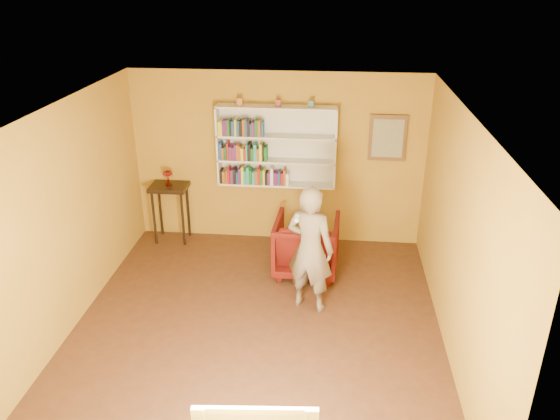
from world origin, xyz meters
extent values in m
cube|color=#3F2414|center=(0.00, 0.00, -0.06)|extent=(5.30, 5.80, 0.12)
cube|color=#A3771E|center=(0.00, 2.52, 1.35)|extent=(5.30, 0.04, 2.70)
cube|color=#A3771E|center=(0.00, -2.52, 1.35)|extent=(5.30, 0.04, 2.70)
cube|color=#A3771E|center=(-2.27, 0.00, 1.35)|extent=(0.04, 5.80, 2.70)
cube|color=#A3771E|center=(2.27, 0.00, 1.35)|extent=(0.04, 5.80, 2.70)
cube|color=silver|center=(0.00, 0.00, 2.73)|extent=(5.30, 5.80, 0.06)
cube|color=silver|center=(0.00, 2.48, 1.60)|extent=(1.80, 0.03, 1.20)
cube|color=silver|center=(-0.89, 2.35, 1.60)|extent=(0.03, 0.28, 1.20)
cube|color=silver|center=(0.89, 2.35, 1.60)|extent=(0.03, 0.28, 1.20)
cube|color=silver|center=(0.00, 2.35, 1.00)|extent=(1.80, 0.28, 0.03)
cube|color=silver|center=(0.00, 2.35, 1.38)|extent=(1.80, 0.28, 0.03)
cube|color=silver|center=(0.00, 2.35, 1.76)|extent=(1.80, 0.28, 0.03)
cube|color=silver|center=(0.00, 2.35, 2.20)|extent=(1.80, 0.28, 0.03)
cube|color=black|center=(-0.85, 2.31, 1.12)|extent=(0.03, 0.18, 0.21)
cube|color=brown|center=(-0.81, 2.30, 1.11)|extent=(0.04, 0.16, 0.19)
cube|color=brown|center=(-0.76, 2.31, 1.12)|extent=(0.03, 0.17, 0.21)
cube|color=#A41919|center=(-0.73, 2.31, 1.14)|extent=(0.03, 0.19, 0.25)
cube|color=#592061|center=(-0.68, 2.31, 1.12)|extent=(0.04, 0.17, 0.22)
cube|color=black|center=(-0.64, 2.31, 1.13)|extent=(0.04, 0.17, 0.24)
cube|color=navy|center=(-0.60, 2.31, 1.11)|extent=(0.03, 0.17, 0.19)
cube|color=#592061|center=(-0.56, 2.31, 1.14)|extent=(0.04, 0.19, 0.25)
cube|color=yellow|center=(-0.51, 2.31, 1.15)|extent=(0.03, 0.18, 0.27)
cube|color=teal|center=(-0.48, 2.31, 1.12)|extent=(0.03, 0.17, 0.21)
cube|color=teal|center=(-0.43, 2.30, 1.15)|extent=(0.04, 0.17, 0.27)
cube|color=#156225|center=(-0.39, 2.31, 1.13)|extent=(0.03, 0.18, 0.23)
cube|color=teal|center=(-0.34, 2.30, 1.12)|extent=(0.04, 0.16, 0.20)
cube|color=brown|center=(-0.30, 2.31, 1.13)|extent=(0.04, 0.18, 0.22)
cube|color=#A41919|center=(-0.26, 2.31, 1.14)|extent=(0.03, 0.18, 0.26)
cube|color=#156225|center=(-0.22, 2.30, 1.13)|extent=(0.03, 0.17, 0.23)
cube|color=yellow|center=(-0.18, 2.31, 1.13)|extent=(0.03, 0.19, 0.23)
cube|color=black|center=(-0.15, 2.31, 1.11)|extent=(0.03, 0.17, 0.19)
cube|color=#592061|center=(-0.11, 2.30, 1.11)|extent=(0.04, 0.16, 0.20)
cube|color=white|center=(-0.06, 2.31, 1.15)|extent=(0.04, 0.18, 0.27)
cube|color=#592061|center=(-0.02, 2.30, 1.11)|extent=(0.04, 0.15, 0.20)
cube|color=#592061|center=(0.02, 2.31, 1.11)|extent=(0.02, 0.17, 0.19)
cube|color=navy|center=(0.05, 2.30, 1.12)|extent=(0.03, 0.16, 0.22)
cube|color=#A41919|center=(0.09, 2.29, 1.11)|extent=(0.04, 0.14, 0.20)
cube|color=brown|center=(0.13, 2.31, 1.14)|extent=(0.03, 0.19, 0.25)
cube|color=white|center=(0.17, 2.31, 1.11)|extent=(0.04, 0.19, 0.20)
cube|color=navy|center=(-0.84, 2.31, 1.52)|extent=(0.04, 0.17, 0.26)
cube|color=brown|center=(-0.80, 2.30, 1.49)|extent=(0.03, 0.16, 0.19)
cube|color=#156225|center=(-0.76, 2.31, 1.50)|extent=(0.03, 0.19, 0.21)
cube|color=#A41919|center=(-0.73, 2.31, 1.53)|extent=(0.03, 0.18, 0.27)
cube|color=#592061|center=(-0.69, 2.31, 1.50)|extent=(0.04, 0.19, 0.21)
cube|color=#592061|center=(-0.65, 2.31, 1.49)|extent=(0.03, 0.18, 0.20)
cube|color=#592061|center=(-0.61, 2.29, 1.51)|extent=(0.03, 0.15, 0.24)
cube|color=brown|center=(-0.58, 2.31, 1.52)|extent=(0.04, 0.17, 0.24)
cube|color=brown|center=(-0.54, 2.31, 1.51)|extent=(0.03, 0.18, 0.23)
cube|color=yellow|center=(-0.51, 2.30, 1.49)|extent=(0.04, 0.16, 0.19)
cube|color=#A41919|center=(-0.47, 2.30, 1.49)|extent=(0.03, 0.15, 0.20)
cube|color=teal|center=(-0.44, 2.31, 1.52)|extent=(0.02, 0.17, 0.25)
cube|color=black|center=(-0.40, 2.31, 1.53)|extent=(0.04, 0.19, 0.27)
cube|color=#156225|center=(-0.36, 2.30, 1.49)|extent=(0.04, 0.16, 0.19)
cube|color=teal|center=(-0.31, 2.30, 1.52)|extent=(0.04, 0.17, 0.26)
cube|color=brown|center=(-0.27, 2.31, 1.49)|extent=(0.04, 0.18, 0.19)
cube|color=yellow|center=(-0.23, 2.30, 1.53)|extent=(0.04, 0.16, 0.26)
cube|color=black|center=(-0.19, 2.31, 1.52)|extent=(0.02, 0.18, 0.25)
cube|color=#156225|center=(-0.15, 2.30, 1.51)|extent=(0.04, 0.16, 0.22)
cube|color=yellow|center=(-0.84, 2.29, 1.88)|extent=(0.03, 0.14, 0.21)
cube|color=yellow|center=(-0.81, 2.31, 1.88)|extent=(0.03, 0.18, 0.21)
cube|color=#592061|center=(-0.78, 2.30, 1.89)|extent=(0.03, 0.15, 0.23)
cube|color=#592061|center=(-0.74, 2.29, 1.89)|extent=(0.03, 0.15, 0.23)
cube|color=#156225|center=(-0.71, 2.31, 1.89)|extent=(0.03, 0.18, 0.23)
cube|color=black|center=(-0.67, 2.31, 1.89)|extent=(0.02, 0.17, 0.24)
cube|color=navy|center=(-0.64, 2.29, 1.89)|extent=(0.04, 0.15, 0.22)
cube|color=yellow|center=(-0.60, 2.30, 1.90)|extent=(0.03, 0.16, 0.25)
cube|color=navy|center=(-0.56, 2.30, 1.88)|extent=(0.04, 0.15, 0.22)
cube|color=black|center=(-0.52, 2.30, 1.89)|extent=(0.04, 0.16, 0.23)
cube|color=brown|center=(-0.48, 2.29, 1.90)|extent=(0.04, 0.14, 0.25)
cube|color=navy|center=(-0.44, 2.29, 1.90)|extent=(0.03, 0.15, 0.26)
cube|color=black|center=(-0.40, 2.30, 1.90)|extent=(0.04, 0.16, 0.24)
cube|color=navy|center=(-0.37, 2.30, 1.87)|extent=(0.02, 0.16, 0.19)
cube|color=#592061|center=(-0.33, 2.30, 1.88)|extent=(0.04, 0.17, 0.22)
cube|color=#156225|center=(-0.29, 2.29, 1.90)|extent=(0.04, 0.15, 0.25)
cube|color=brown|center=(-0.24, 2.30, 1.90)|extent=(0.04, 0.16, 0.25)
cube|color=navy|center=(-0.20, 2.29, 1.89)|extent=(0.03, 0.15, 0.23)
cube|color=#BC7335|center=(-0.54, 2.35, 2.27)|extent=(0.08, 0.08, 0.11)
cube|color=maroon|center=(0.03, 2.35, 2.27)|extent=(0.07, 0.07, 0.10)
cube|color=#436171|center=(0.51, 2.35, 2.26)|extent=(0.07, 0.07, 0.10)
cube|color=brown|center=(1.65, 2.46, 1.75)|extent=(0.55, 0.04, 0.70)
cube|color=gray|center=(1.65, 2.44, 1.75)|extent=(0.45, 0.02, 0.58)
cylinder|color=black|center=(-1.92, 2.08, 0.44)|extent=(0.04, 0.04, 0.88)
cylinder|color=black|center=(-1.45, 2.08, 0.44)|extent=(0.04, 0.04, 0.88)
cylinder|color=black|center=(-1.92, 2.42, 0.44)|extent=(0.04, 0.04, 0.88)
cylinder|color=black|center=(-1.45, 2.42, 0.44)|extent=(0.04, 0.04, 0.88)
cube|color=black|center=(-1.69, 2.25, 0.92)|extent=(0.58, 0.44, 0.06)
cylinder|color=maroon|center=(-1.69, 2.25, 0.96)|extent=(0.10, 0.10, 0.02)
cylinder|color=maroon|center=(-1.69, 2.25, 1.03)|extent=(0.03, 0.03, 0.13)
ellipsoid|color=maroon|center=(-1.69, 2.25, 1.15)|extent=(0.14, 0.14, 0.09)
cylinder|color=beige|center=(-1.62, 2.25, 1.14)|extent=(0.01, 0.01, 0.10)
cylinder|color=beige|center=(-1.63, 2.29, 1.14)|extent=(0.01, 0.01, 0.10)
cylinder|color=beige|center=(-1.66, 2.32, 1.14)|extent=(0.01, 0.01, 0.10)
cylinder|color=beige|center=(-1.71, 2.32, 1.14)|extent=(0.01, 0.01, 0.10)
cylinder|color=beige|center=(-1.74, 2.29, 1.14)|extent=(0.01, 0.01, 0.10)
cylinder|color=beige|center=(-1.76, 2.25, 1.14)|extent=(0.01, 0.01, 0.10)
cylinder|color=beige|center=(-1.74, 2.21, 1.14)|extent=(0.01, 0.01, 0.10)
cylinder|color=beige|center=(-1.71, 2.18, 1.14)|extent=(0.01, 0.01, 0.10)
cylinder|color=beige|center=(-1.66, 2.18, 1.14)|extent=(0.01, 0.01, 0.10)
cylinder|color=beige|center=(-1.63, 2.21, 1.14)|extent=(0.01, 0.01, 0.10)
imported|color=#400404|center=(0.53, 1.46, 0.42)|extent=(0.93, 0.96, 0.84)
imported|color=#695C4D|center=(0.61, 0.56, 0.84)|extent=(0.71, 0.59, 1.69)
cube|color=white|center=(0.46, 0.27, 1.39)|extent=(0.04, 0.15, 0.04)
camera|label=1|loc=(0.84, -5.48, 4.08)|focal=35.00mm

